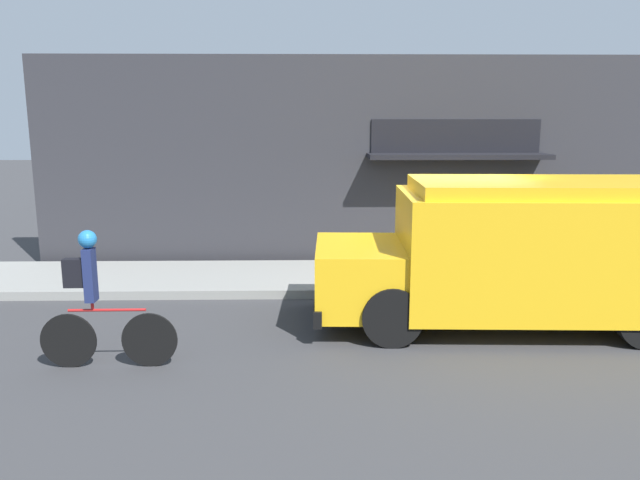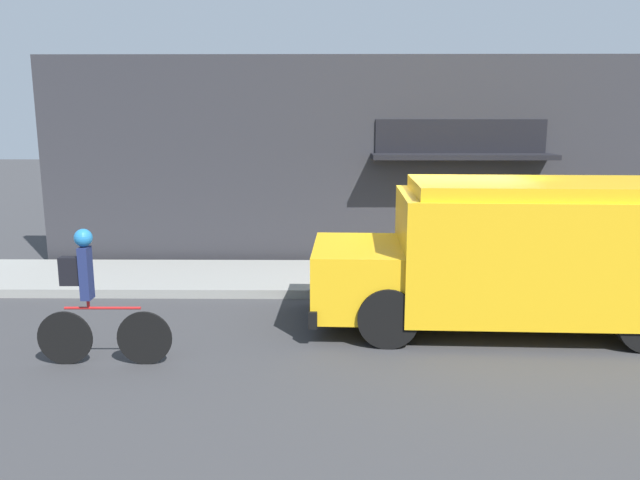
{
  "view_description": "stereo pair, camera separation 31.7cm",
  "coord_description": "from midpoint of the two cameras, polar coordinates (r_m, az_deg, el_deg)",
  "views": [
    {
      "loc": [
        -2.37,
        -10.52,
        3.17
      ],
      "look_at": [
        -2.16,
        -0.2,
        1.1
      ],
      "focal_mm": 35.0,
      "sensor_mm": 36.0,
      "label": 1
    },
    {
      "loc": [
        -2.06,
        -10.52,
        3.17
      ],
      "look_at": [
        -2.16,
        -0.2,
        1.1
      ],
      "focal_mm": 35.0,
      "sensor_mm": 36.0,
      "label": 2
    }
  ],
  "objects": [
    {
      "name": "school_bus",
      "position": [
        9.8,
        18.92,
        -1.1
      ],
      "size": [
        5.75,
        2.73,
        2.23
      ],
      "rotation": [
        0.0,
        0.0,
        -0.04
      ],
      "color": "yellow",
      "rests_on": "ground_plane"
    },
    {
      "name": "cyclist",
      "position": [
        8.42,
        -19.06,
        -5.25
      ],
      "size": [
        1.73,
        0.23,
        1.78
      ],
      "rotation": [
        0.0,
        0.0,
        0.01
      ],
      "color": "black",
      "rests_on": "ground_plane"
    },
    {
      "name": "trash_bin",
      "position": [
        13.69,
        23.41,
        -0.59
      ],
      "size": [
        0.58,
        0.58,
        0.81
      ],
      "color": "slate",
      "rests_on": "sidewalk"
    },
    {
      "name": "sidewalk",
      "position": [
        12.29,
        10.96,
        -3.44
      ],
      "size": [
        28.0,
        2.33,
        0.16
      ],
      "color": "gray",
      "rests_on": "ground_plane"
    },
    {
      "name": "storefront",
      "position": [
        13.37,
        10.28,
        7.0
      ],
      "size": [
        16.15,
        0.92,
        4.38
      ],
      "color": "#2D2D33",
      "rests_on": "ground_plane"
    },
    {
      "name": "ground_plane",
      "position": [
        11.21,
        12.0,
        -5.34
      ],
      "size": [
        70.0,
        70.0,
        0.0
      ],
      "primitive_type": "plane",
      "color": "#38383A"
    }
  ]
}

